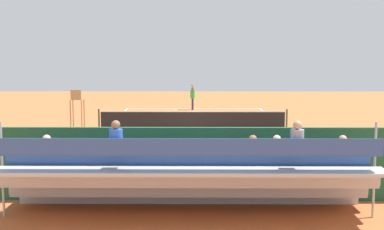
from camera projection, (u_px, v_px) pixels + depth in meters
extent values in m
plane|color=#BC6033|center=(193.00, 129.00, 27.95)|extent=(60.00, 60.00, 0.00)
cube|color=white|center=(194.00, 108.00, 38.88)|extent=(10.00, 0.10, 0.01)
cube|color=white|center=(190.00, 175.00, 17.02)|extent=(10.00, 0.10, 0.01)
cube|color=white|center=(285.00, 129.00, 27.90)|extent=(0.10, 22.00, 0.01)
cube|color=white|center=(101.00, 128.00, 27.99)|extent=(0.10, 22.00, 0.01)
cube|color=white|center=(193.00, 116.00, 33.96)|extent=(7.50, 0.10, 0.01)
cube|color=white|center=(192.00, 148.00, 21.94)|extent=(7.50, 0.10, 0.01)
cube|color=white|center=(193.00, 129.00, 27.95)|extent=(0.10, 12.10, 0.01)
cube|color=white|center=(194.00, 108.00, 38.88)|extent=(0.10, 0.30, 0.01)
cube|color=black|center=(193.00, 120.00, 27.90)|extent=(10.00, 0.02, 0.91)
cube|color=white|center=(193.00, 111.00, 27.84)|extent=(10.00, 0.04, 0.06)
cylinder|color=#2D5133|center=(287.00, 119.00, 27.84)|extent=(0.10, 0.10, 1.07)
cylinder|color=#2D5133|center=(99.00, 119.00, 27.93)|extent=(0.10, 0.10, 1.07)
cube|color=#235633|center=(189.00, 164.00, 13.93)|extent=(18.00, 0.16, 2.00)
cube|color=#B2B2B7|center=(188.00, 195.00, 13.67)|extent=(9.00, 0.10, 0.45)
cube|color=#B2B2B7|center=(188.00, 192.00, 13.30)|extent=(9.00, 0.80, 0.08)
cube|color=#B2B2B7|center=(189.00, 195.00, 13.70)|extent=(9.00, 0.04, 0.45)
cube|color=#335193|center=(188.00, 177.00, 13.15)|extent=(8.60, 0.36, 0.04)
cube|color=#335193|center=(188.00, 171.00, 12.95)|extent=(8.60, 0.03, 0.36)
cube|color=#B2B2B7|center=(188.00, 182.00, 12.45)|extent=(9.00, 0.80, 0.08)
cube|color=#B2B2B7|center=(188.00, 186.00, 12.85)|extent=(9.00, 0.04, 0.45)
cube|color=#335193|center=(188.00, 166.00, 12.31)|extent=(8.60, 0.36, 0.04)
cube|color=#335193|center=(187.00, 159.00, 12.10)|extent=(8.60, 0.03, 0.36)
cube|color=#B2B2B7|center=(187.00, 171.00, 11.61)|extent=(9.00, 0.80, 0.08)
cube|color=#B2B2B7|center=(187.00, 176.00, 12.00)|extent=(9.00, 0.04, 0.45)
cube|color=#335193|center=(187.00, 154.00, 11.46)|extent=(8.60, 0.36, 0.04)
cube|color=#335193|center=(187.00, 147.00, 11.26)|extent=(8.60, 0.03, 0.36)
cylinder|color=#B2B2B7|center=(374.00, 170.00, 12.38)|extent=(0.06, 0.06, 2.35)
cylinder|color=#B2B2B7|center=(2.00, 169.00, 12.46)|extent=(0.06, 0.06, 2.35)
cube|color=#2D2D33|center=(296.00, 151.00, 11.60)|extent=(0.32, 0.40, 0.12)
cylinder|color=#9399A3|center=(297.00, 139.00, 11.45)|extent=(0.30, 0.30, 0.45)
sphere|color=tan|center=(297.00, 125.00, 11.41)|extent=(0.20, 0.20, 0.20)
cube|color=#2D2D33|center=(341.00, 163.00, 12.44)|extent=(0.32, 0.40, 0.12)
cylinder|color=black|center=(342.00, 153.00, 12.29)|extent=(0.30, 0.30, 0.45)
sphere|color=tan|center=(343.00, 139.00, 12.25)|extent=(0.20, 0.20, 0.20)
cube|color=#2D2D33|center=(117.00, 151.00, 11.64)|extent=(0.32, 0.40, 0.12)
cylinder|color=blue|center=(116.00, 139.00, 11.49)|extent=(0.30, 0.30, 0.45)
sphere|color=#8C6647|center=(116.00, 125.00, 11.45)|extent=(0.20, 0.20, 0.20)
cube|color=#2D2D33|center=(276.00, 163.00, 12.45)|extent=(0.32, 0.40, 0.12)
cylinder|color=black|center=(277.00, 153.00, 12.30)|extent=(0.30, 0.30, 0.45)
sphere|color=beige|center=(277.00, 139.00, 12.26)|extent=(0.20, 0.20, 0.20)
cube|color=#2D2D33|center=(49.00, 163.00, 12.50)|extent=(0.32, 0.40, 0.12)
cylinder|color=yellow|center=(47.00, 152.00, 12.35)|extent=(0.30, 0.30, 0.45)
sphere|color=beige|center=(47.00, 139.00, 12.31)|extent=(0.20, 0.20, 0.20)
cube|color=#2D2D33|center=(252.00, 163.00, 12.46)|extent=(0.32, 0.40, 0.12)
cylinder|color=red|center=(253.00, 153.00, 12.30)|extent=(0.30, 0.30, 0.45)
sphere|color=#8C6647|center=(253.00, 139.00, 12.27)|extent=(0.20, 0.20, 0.20)
cube|color=#2D2D33|center=(191.00, 174.00, 13.31)|extent=(0.32, 0.40, 0.12)
cylinder|color=white|center=(191.00, 164.00, 13.16)|extent=(0.30, 0.30, 0.45)
sphere|color=beige|center=(191.00, 151.00, 13.13)|extent=(0.20, 0.20, 0.20)
cylinder|color=#A88456|center=(84.00, 114.00, 27.94)|extent=(0.07, 0.07, 1.60)
cylinder|color=#A88456|center=(73.00, 114.00, 27.95)|extent=(0.07, 0.07, 1.60)
cylinder|color=#A88456|center=(82.00, 115.00, 27.34)|extent=(0.07, 0.07, 1.60)
cylinder|color=#A88456|center=(71.00, 115.00, 27.35)|extent=(0.07, 0.07, 1.60)
cube|color=#A88456|center=(77.00, 99.00, 27.55)|extent=(0.56, 0.56, 0.06)
cube|color=#A88456|center=(76.00, 94.00, 27.28)|extent=(0.56, 0.06, 0.48)
cube|color=#A88456|center=(82.00, 96.00, 27.53)|extent=(0.04, 0.48, 0.04)
cube|color=#A88456|center=(72.00, 96.00, 27.54)|extent=(0.04, 0.48, 0.04)
cube|color=#9E754C|center=(267.00, 177.00, 14.76)|extent=(1.80, 0.40, 0.05)
cylinder|color=#9E754C|center=(293.00, 185.00, 14.78)|extent=(0.06, 0.06, 0.45)
cylinder|color=#9E754C|center=(240.00, 185.00, 14.80)|extent=(0.06, 0.06, 0.45)
cube|color=#9E754C|center=(268.00, 168.00, 14.55)|extent=(1.80, 0.04, 0.36)
cube|color=black|center=(201.00, 188.00, 14.61)|extent=(0.90, 0.36, 0.36)
cylinder|color=navy|center=(192.00, 104.00, 37.93)|extent=(0.14, 0.14, 0.85)
cylinder|color=navy|center=(193.00, 104.00, 37.71)|extent=(0.14, 0.14, 0.85)
cylinder|color=green|center=(193.00, 94.00, 37.74)|extent=(0.39, 0.39, 0.60)
sphere|color=#8C6647|center=(193.00, 89.00, 37.69)|extent=(0.22, 0.22, 0.22)
cylinder|color=#8C6647|center=(193.00, 88.00, 37.46)|extent=(0.26, 0.11, 0.55)
cylinder|color=#8C6647|center=(192.00, 94.00, 37.95)|extent=(0.10, 0.10, 0.50)
cylinder|color=black|center=(179.00, 110.00, 37.67)|extent=(0.28, 0.07, 0.03)
torus|color=#D8CC4C|center=(176.00, 110.00, 37.71)|extent=(0.34, 0.34, 0.02)
cylinder|color=white|center=(176.00, 110.00, 37.71)|extent=(0.25, 0.25, 0.00)
sphere|color=#CCDB33|center=(157.00, 112.00, 36.09)|extent=(0.07, 0.07, 0.07)
sphere|color=#CCDB33|center=(198.00, 114.00, 34.64)|extent=(0.07, 0.07, 0.07)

